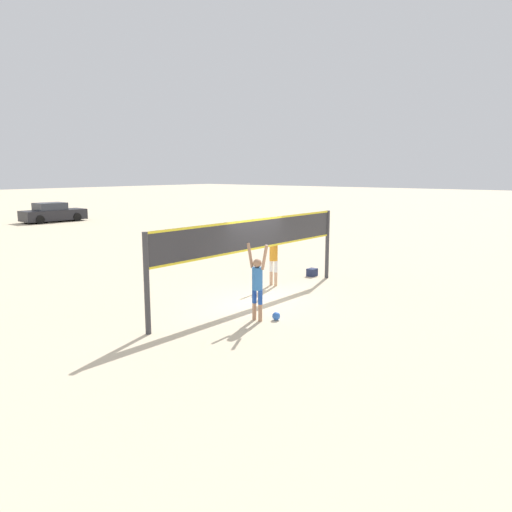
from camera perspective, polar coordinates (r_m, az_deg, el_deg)
name	(u,v)px	position (r m, az deg, el deg)	size (l,w,h in m)	color
ground_plane	(256,300)	(15.29, 0.00, -5.06)	(200.00, 200.00, 0.00)	beige
volleyball_net	(256,243)	(14.94, 0.00, 1.47)	(8.41, 0.14, 2.49)	#38383D
player_spiker	(257,281)	(12.99, 0.15, -2.84)	(0.28, 0.69, 2.05)	tan
player_blocker	(274,253)	(17.00, 2.02, 0.32)	(0.28, 0.71, 2.14)	tan
volleyball	(276,316)	(13.28, 2.32, -6.88)	(0.22, 0.22, 0.22)	blue
gear_bag	(312,272)	(18.83, 6.43, -1.86)	(0.36, 0.30, 0.28)	navy
parked_car_near	(53,213)	(41.92, -22.21, 4.55)	(4.85, 2.23, 1.49)	#232328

